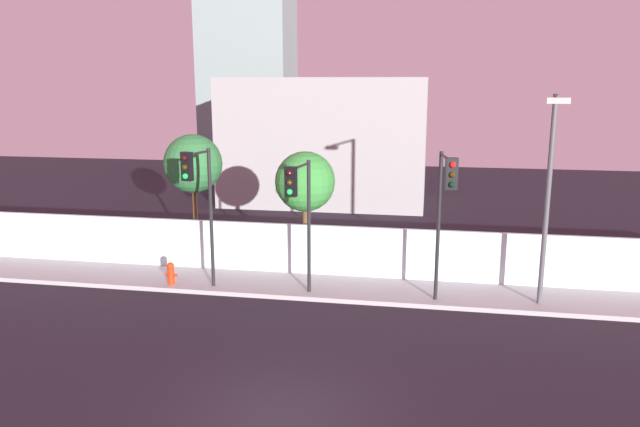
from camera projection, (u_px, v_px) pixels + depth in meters
name	position (u px, v px, depth m)	size (l,w,h in m)	color
ground_plane	(280.00, 420.00, 12.83)	(80.00, 80.00, 0.00)	black
sidewalk	(338.00, 288.00, 20.70)	(36.00, 2.40, 0.15)	#9F9F9F
perimeter_wall	(343.00, 251.00, 21.73)	(36.00, 0.18, 1.80)	silver
traffic_light_left	(198.00, 190.00, 19.44)	(0.51, 1.47, 4.72)	black
traffic_light_center	(299.00, 201.00, 18.69)	(0.47, 1.83, 4.40)	black
traffic_light_right	(445.00, 197.00, 17.92)	(0.51, 1.82, 4.75)	black
street_lamp_curbside	(549.00, 184.00, 18.08)	(0.63, 1.83, 6.49)	#4C4C51
fire_hydrant	(171.00, 273.00, 20.82)	(0.44, 0.26, 0.79)	red
roadside_tree_leftmost	(193.00, 164.00, 23.09)	(2.23, 2.23, 5.04)	brown
roadside_tree_midleft	(305.00, 182.00, 22.47)	(2.24, 2.24, 4.48)	brown
low_building_distant	(325.00, 141.00, 35.17)	(11.51, 6.00, 7.19)	#959595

